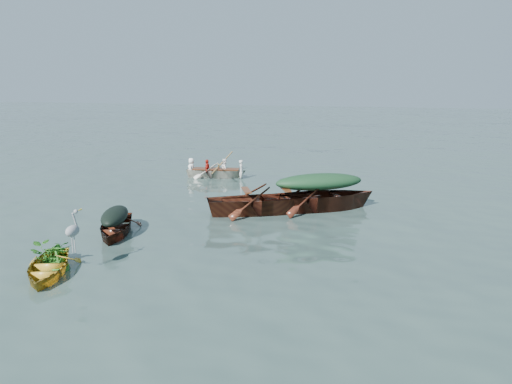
# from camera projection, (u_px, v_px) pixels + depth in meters

# --- Properties ---
(ground) EXTENTS (140.00, 140.00, 0.00)m
(ground) POSITION_uv_depth(u_px,v_px,m) (202.00, 243.00, 12.57)
(ground) COLOR #374D48
(ground) RESTS_ON ground
(yellow_dinghy) EXTENTS (2.18, 2.87, 0.68)m
(yellow_dinghy) POSITION_uv_depth(u_px,v_px,m) (48.00, 275.00, 10.50)
(yellow_dinghy) COLOR yellow
(yellow_dinghy) RESTS_ON ground
(dark_covered_boat) EXTENTS (2.19, 3.32, 0.74)m
(dark_covered_boat) POSITION_uv_depth(u_px,v_px,m) (116.00, 234.00, 13.29)
(dark_covered_boat) COLOR #512213
(dark_covered_boat) RESTS_ON ground
(green_tarp_boat) EXTENTS (5.26, 3.98, 1.25)m
(green_tarp_boat) POSITION_uv_depth(u_px,v_px,m) (318.00, 210.00, 15.80)
(green_tarp_boat) COLOR #461B10
(green_tarp_boat) RESTS_ON ground
(open_wooden_boat) EXTENTS (5.15, 3.62, 1.20)m
(open_wooden_boat) POSITION_uv_depth(u_px,v_px,m) (266.00, 213.00, 15.40)
(open_wooden_boat) COLOR #4F2413
(open_wooden_boat) RESTS_ON ground
(rowed_boat) EXTENTS (3.66, 1.68, 0.80)m
(rowed_boat) POSITION_uv_depth(u_px,v_px,m) (216.00, 178.00, 21.08)
(rowed_boat) COLOR silver
(rowed_boat) RESTS_ON ground
(dark_tarp_cover) EXTENTS (1.21, 1.83, 0.40)m
(dark_tarp_cover) POSITION_uv_depth(u_px,v_px,m) (115.00, 214.00, 13.17)
(dark_tarp_cover) COLOR black
(dark_tarp_cover) RESTS_ON dark_covered_boat
(green_tarp_cover) EXTENTS (2.90, 2.19, 0.52)m
(green_tarp_cover) POSITION_uv_depth(u_px,v_px,m) (319.00, 182.00, 15.60)
(green_tarp_cover) COLOR #1A4025
(green_tarp_cover) RESTS_ON green_tarp_boat
(thwart_benches) EXTENTS (2.65, 1.95, 0.04)m
(thwart_benches) POSITION_uv_depth(u_px,v_px,m) (266.00, 194.00, 15.27)
(thwart_benches) COLOR #552913
(thwart_benches) RESTS_ON open_wooden_boat
(heron) EXTENTS (0.43, 0.48, 0.92)m
(heron) POSITION_uv_depth(u_px,v_px,m) (73.00, 237.00, 10.46)
(heron) COLOR #92959A
(heron) RESTS_ON yellow_dinghy
(dinghy_weeds) EXTENTS (1.02, 1.12, 0.60)m
(dinghy_weeds) POSITION_uv_depth(u_px,v_px,m) (53.00, 238.00, 10.89)
(dinghy_weeds) COLOR #266119
(dinghy_weeds) RESTS_ON yellow_dinghy
(rowers) EXTENTS (2.60, 1.39, 0.76)m
(rowers) POSITION_uv_depth(u_px,v_px,m) (216.00, 159.00, 20.91)
(rowers) COLOR silver
(rowers) RESTS_ON rowed_boat
(oars) EXTENTS (1.06, 2.67, 0.06)m
(oars) POSITION_uv_depth(u_px,v_px,m) (216.00, 168.00, 20.98)
(oars) COLOR #A2763D
(oars) RESTS_ON rowed_boat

